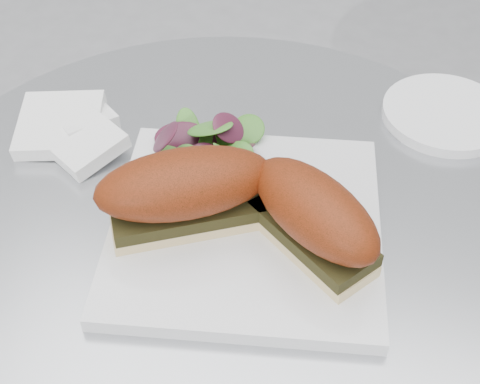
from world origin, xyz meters
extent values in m
cylinder|color=silver|center=(0.00, 0.00, 0.72)|extent=(0.70, 0.70, 0.02)
cube|color=silver|center=(0.03, -0.01, 0.74)|extent=(0.31, 0.31, 0.02)
cube|color=beige|center=(-0.03, -0.02, 0.75)|extent=(0.16, 0.12, 0.01)
cube|color=black|center=(-0.03, -0.02, 0.77)|extent=(0.16, 0.12, 0.01)
ellipsoid|color=maroon|center=(-0.03, -0.02, 0.80)|extent=(0.18, 0.15, 0.06)
cube|color=beige|center=(0.10, -0.02, 0.75)|extent=(0.13, 0.12, 0.01)
cube|color=black|center=(0.10, -0.02, 0.77)|extent=(0.13, 0.12, 0.01)
ellipsoid|color=maroon|center=(0.10, -0.02, 0.80)|extent=(0.16, 0.14, 0.06)
cylinder|color=silver|center=(0.21, 0.23, 0.74)|extent=(0.15, 0.15, 0.01)
camera|label=1|loc=(0.14, -0.44, 1.23)|focal=50.00mm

